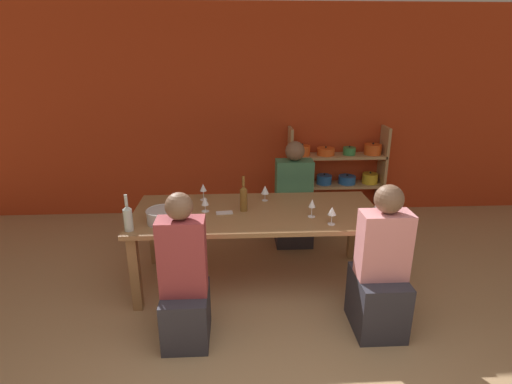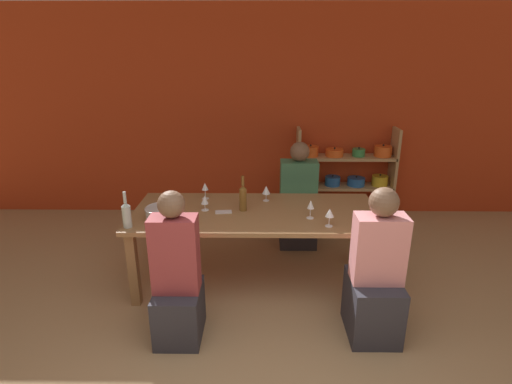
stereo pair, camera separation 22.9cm
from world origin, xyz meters
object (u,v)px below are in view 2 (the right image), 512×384
(mixing_bowl, at_px, (162,213))
(wine_glass_white_c, at_px, (330,213))
(wine_glass_red_c, at_px, (311,205))
(wine_glass_red_a, at_px, (266,190))
(dining_table, at_px, (256,219))
(cell_phone, at_px, (224,212))
(person_far_a, at_px, (298,206))
(person_near_a, at_px, (177,285))
(wine_glass_white_a, at_px, (376,211))
(shelf_unit, at_px, (344,181))
(wine_bottle_dark, at_px, (243,197))
(wine_glass_red_b, at_px, (205,200))
(wine_bottle_green, at_px, (127,214))
(person_near_b, at_px, (375,282))
(wine_glass_white_b, at_px, (205,187))
(wine_glass_empty_a, at_px, (174,197))

(mixing_bowl, distance_m, wine_glass_white_c, 1.44)
(wine_glass_red_c, bearing_deg, wine_glass_red_a, 131.43)
(dining_table, xyz_separation_m, cell_phone, (-0.30, -0.04, 0.09))
(wine_glass_red_c, bearing_deg, person_far_a, 90.47)
(mixing_bowl, xyz_separation_m, person_near_a, (0.23, -0.60, -0.34))
(wine_glass_white_c, bearing_deg, dining_table, 151.45)
(wine_glass_white_a, bearing_deg, wine_glass_red_a, 149.66)
(shelf_unit, xyz_separation_m, cell_phone, (-1.45, -1.69, 0.24))
(wine_glass_white_c, xyz_separation_m, person_near_a, (-1.20, -0.48, -0.39))
(wine_bottle_dark, height_order, wine_glass_white_a, wine_bottle_dark)
(wine_glass_red_b, bearing_deg, wine_glass_white_a, -10.74)
(wine_bottle_green, distance_m, cell_phone, 0.85)
(wine_glass_red_b, xyz_separation_m, wine_glass_white_c, (1.09, -0.35, 0.02))
(shelf_unit, relative_size, mixing_bowl, 4.36)
(cell_phone, bearing_deg, mixing_bowl, -160.97)
(dining_table, relative_size, wine_glass_red_a, 14.66)
(wine_bottle_green, distance_m, wine_glass_red_b, 0.71)
(person_near_b, bearing_deg, wine_glass_white_a, 78.50)
(mixing_bowl, bearing_deg, wine_glass_white_c, -4.76)
(person_far_a, bearing_deg, person_near_a, 57.89)
(mixing_bowl, height_order, cell_phone, mixing_bowl)
(dining_table, height_order, person_near_a, person_near_a)
(wine_glass_white_a, distance_m, person_near_a, 1.74)
(wine_bottle_green, bearing_deg, shelf_unit, 42.29)
(wine_glass_white_b, bearing_deg, person_near_a, -93.78)
(dining_table, height_order, cell_phone, cell_phone)
(mixing_bowl, height_order, person_near_b, person_near_b)
(wine_glass_white_a, bearing_deg, dining_table, 165.22)
(wine_bottle_dark, bearing_deg, wine_glass_white_a, -13.84)
(wine_glass_red_b, xyz_separation_m, wine_glass_white_b, (-0.04, 0.31, 0.02))
(mixing_bowl, relative_size, wine_bottle_green, 0.95)
(wine_glass_white_a, bearing_deg, cell_phone, 170.11)
(wine_bottle_green, height_order, cell_phone, wine_bottle_green)
(wine_glass_white_b, bearing_deg, person_far_a, 29.05)
(wine_glass_empty_a, xyz_separation_m, person_far_a, (1.23, 0.82, -0.41))
(wine_glass_white_a, xyz_separation_m, wine_glass_white_b, (-1.53, 0.59, 0.01))
(wine_glass_red_b, xyz_separation_m, person_near_a, (-0.11, -0.83, -0.37))
(wine_bottle_green, bearing_deg, wine_glass_white_c, 1.19)
(wine_glass_red_b, distance_m, wine_glass_white_c, 1.15)
(wine_glass_white_a, relative_size, person_near_b, 0.13)
(wine_bottle_dark, distance_m, person_near_b, 1.36)
(mixing_bowl, bearing_deg, shelf_unit, 43.54)
(wine_glass_red_a, bearing_deg, wine_glass_white_a, -30.34)
(wine_bottle_green, relative_size, wine_bottle_dark, 0.94)
(wine_bottle_dark, bearing_deg, person_near_b, -36.80)
(wine_bottle_green, height_order, wine_glass_white_c, wine_bottle_green)
(dining_table, bearing_deg, shelf_unit, 55.01)
(shelf_unit, bearing_deg, wine_glass_red_b, -134.81)
(mixing_bowl, relative_size, wine_glass_empty_a, 1.85)
(person_near_b, bearing_deg, wine_glass_white_b, 142.75)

